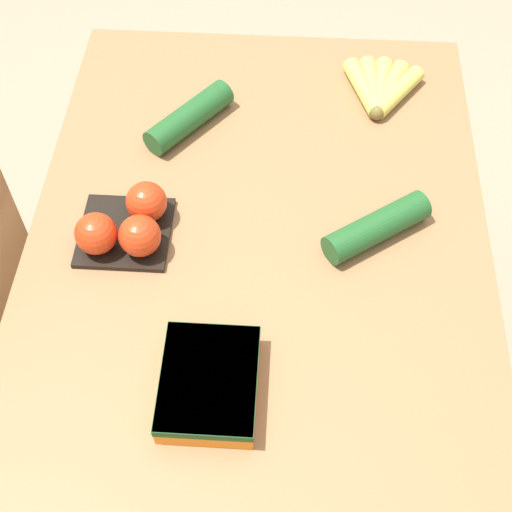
{
  "coord_description": "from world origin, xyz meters",
  "views": [
    {
      "loc": [
        -0.68,
        -0.04,
        1.73
      ],
      "look_at": [
        0.0,
        0.0,
        0.79
      ],
      "focal_mm": 50.0,
      "sensor_mm": 36.0,
      "label": 1
    }
  ],
  "objects_px": {
    "banana_bunch": "(380,89)",
    "cucumber_near": "(377,227)",
    "tomato_pack": "(127,225)",
    "cucumber_far": "(189,117)",
    "carrot_bag": "(209,382)"
  },
  "relations": [
    {
      "from": "cucumber_far",
      "to": "cucumber_near",
      "type": "bearing_deg",
      "value": -125.41
    },
    {
      "from": "banana_bunch",
      "to": "cucumber_near",
      "type": "distance_m",
      "value": 0.36
    },
    {
      "from": "cucumber_far",
      "to": "tomato_pack",
      "type": "bearing_deg",
      "value": 165.5
    },
    {
      "from": "tomato_pack",
      "to": "cucumber_near",
      "type": "relative_size",
      "value": 0.82
    },
    {
      "from": "banana_bunch",
      "to": "tomato_pack",
      "type": "bearing_deg",
      "value": 131.41
    },
    {
      "from": "banana_bunch",
      "to": "tomato_pack",
      "type": "distance_m",
      "value": 0.59
    },
    {
      "from": "banana_bunch",
      "to": "cucumber_near",
      "type": "bearing_deg",
      "value": 176.4
    },
    {
      "from": "tomato_pack",
      "to": "carrot_bag",
      "type": "height_order",
      "value": "tomato_pack"
    },
    {
      "from": "banana_bunch",
      "to": "cucumber_far",
      "type": "xyz_separation_m",
      "value": [
        -0.11,
        0.37,
        0.01
      ]
    },
    {
      "from": "carrot_bag",
      "to": "cucumber_far",
      "type": "height_order",
      "value": "cucumber_far"
    },
    {
      "from": "cucumber_near",
      "to": "banana_bunch",
      "type": "bearing_deg",
      "value": -3.6
    },
    {
      "from": "cucumber_near",
      "to": "carrot_bag",
      "type": "bearing_deg",
      "value": 139.98
    },
    {
      "from": "banana_bunch",
      "to": "cucumber_far",
      "type": "height_order",
      "value": "cucumber_far"
    },
    {
      "from": "tomato_pack",
      "to": "cucumber_far",
      "type": "relative_size",
      "value": 0.84
    },
    {
      "from": "cucumber_near",
      "to": "cucumber_far",
      "type": "distance_m",
      "value": 0.42
    }
  ]
}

